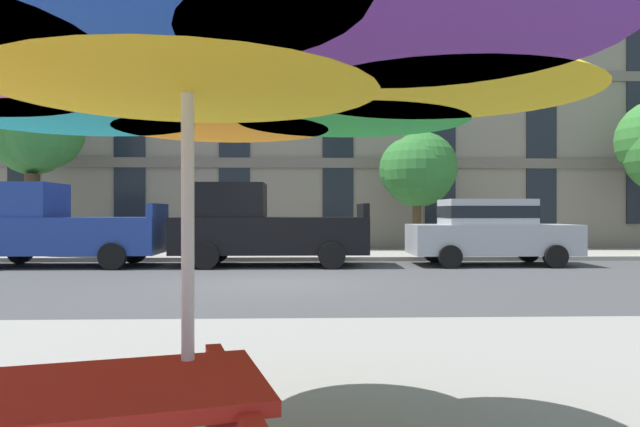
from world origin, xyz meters
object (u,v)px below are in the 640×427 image
at_px(pickup_blue, 54,228).
at_px(street_tree_middle, 419,169).
at_px(pickup_black, 262,227).
at_px(patio_umbrella, 188,45).
at_px(street_tree_left, 36,130).
at_px(sedan_silver, 490,230).

relative_size(pickup_blue, street_tree_middle, 1.26).
height_order(pickup_black, patio_umbrella, patio_umbrella).
bearing_deg(street_tree_left, sedan_silver, -12.30).
distance_m(sedan_silver, street_tree_left, 14.08).
relative_size(pickup_blue, street_tree_left, 0.95).
relative_size(sedan_silver, street_tree_middle, 1.09).
distance_m(street_tree_left, street_tree_middle, 12.24).
height_order(pickup_black, sedan_silver, pickup_black).
relative_size(pickup_blue, sedan_silver, 1.16).
bearing_deg(street_tree_middle, patio_umbrella, -105.34).
xyz_separation_m(pickup_blue, street_tree_left, (-1.82, 2.93, 2.99)).
height_order(pickup_blue, sedan_silver, pickup_blue).
bearing_deg(street_tree_middle, street_tree_left, -178.39).
xyz_separation_m(street_tree_left, street_tree_middle, (12.17, 0.34, -1.19)).
bearing_deg(patio_umbrella, street_tree_middle, 74.66).
relative_size(pickup_black, street_tree_left, 0.95).
bearing_deg(street_tree_middle, sedan_silver, -69.02).
xyz_separation_m(pickup_blue, sedan_silver, (11.61, -0.00, -0.08)).
bearing_deg(pickup_black, patio_umbrella, -87.69).
height_order(pickup_blue, street_tree_left, street_tree_left).
distance_m(pickup_blue, sedan_silver, 11.61).
distance_m(sedan_silver, patio_umbrella, 13.95).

